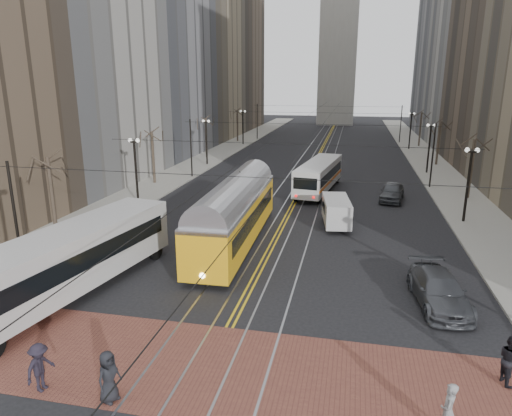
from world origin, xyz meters
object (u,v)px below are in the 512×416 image
at_px(cargo_van, 336,213).
at_px(sedan_parked, 439,290).
at_px(rear_bus, 319,177).
at_px(transit_bus, 69,263).
at_px(pedestrian_d, 40,367).
at_px(sedan_grey, 392,192).
at_px(pedestrian_c, 511,360).
at_px(pedestrian_a, 109,377).
at_px(streetcar, 235,219).
at_px(pedestrian_b, 448,411).

xyz_separation_m(cargo_van, sedan_parked, (5.50, -11.83, -0.27)).
bearing_deg(rear_bus, transit_bus, -104.82).
xyz_separation_m(cargo_van, pedestrian_d, (-9.40, -21.63, -0.13)).
bearing_deg(transit_bus, sedan_grey, 62.87).
relative_size(sedan_grey, pedestrian_c, 2.57).
bearing_deg(pedestrian_d, pedestrian_a, -80.82).
bearing_deg(streetcar, cargo_van, 38.30).
relative_size(cargo_van, sedan_grey, 0.98).
relative_size(streetcar, pedestrian_c, 7.87).
relative_size(streetcar, cargo_van, 3.13).
bearing_deg(sedan_parked, pedestrian_b, -104.47).
bearing_deg(pedestrian_b, pedestrian_d, -73.44).
xyz_separation_m(transit_bus, sedan_grey, (17.53, 23.46, -0.89)).
xyz_separation_m(sedan_parked, pedestrian_b, (-1.21, -9.16, 0.16)).
bearing_deg(pedestrian_a, cargo_van, -0.03).
relative_size(cargo_van, pedestrian_d, 2.61).
height_order(sedan_grey, pedestrian_a, pedestrian_a).
height_order(rear_bus, pedestrian_a, rear_bus).
height_order(cargo_van, pedestrian_d, cargo_van).
xyz_separation_m(sedan_parked, pedestrian_d, (-14.90, -9.80, 0.14)).
distance_m(sedan_parked, pedestrian_a, 15.68).
distance_m(sedan_grey, sedan_parked, 20.70).
height_order(pedestrian_b, pedestrian_d, pedestrian_b).
bearing_deg(transit_bus, streetcar, 65.23).
bearing_deg(pedestrian_c, sedan_grey, -6.38).
bearing_deg(streetcar, transit_bus, -125.71).
height_order(cargo_van, pedestrian_b, cargo_van).
relative_size(sedan_grey, pedestrian_b, 2.60).
relative_size(streetcar, pedestrian_a, 7.93).
relative_size(rear_bus, sedan_grey, 2.34).
bearing_deg(pedestrian_d, pedestrian_b, -78.13).
height_order(rear_bus, pedestrian_b, rear_bus).
bearing_deg(pedestrian_a, pedestrian_c, -56.73).
xyz_separation_m(transit_bus, sedan_parked, (18.32, 2.78, -0.93)).
distance_m(streetcar, pedestrian_c, 18.29).
distance_m(pedestrian_a, pedestrian_d, 2.66).
distance_m(streetcar, sedan_parked, 13.66).
height_order(sedan_grey, pedestrian_d, pedestrian_d).
relative_size(transit_bus, streetcar, 0.92).
distance_m(rear_bus, cargo_van, 11.22).
bearing_deg(streetcar, pedestrian_c, -43.68).
relative_size(transit_bus, pedestrian_d, 7.53).
bearing_deg(pedestrian_a, transit_bus, 58.16).
height_order(streetcar, sedan_parked, streetcar).
xyz_separation_m(streetcar, pedestrian_d, (-2.90, -16.26, -0.83)).
bearing_deg(pedestrian_a, sedan_grey, -3.30).
height_order(streetcar, pedestrian_a, streetcar).
bearing_deg(pedestrian_c, transit_bus, 69.83).
xyz_separation_m(rear_bus, pedestrian_b, (6.48, -31.99, -0.54)).
distance_m(rear_bus, pedestrian_d, 33.42).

